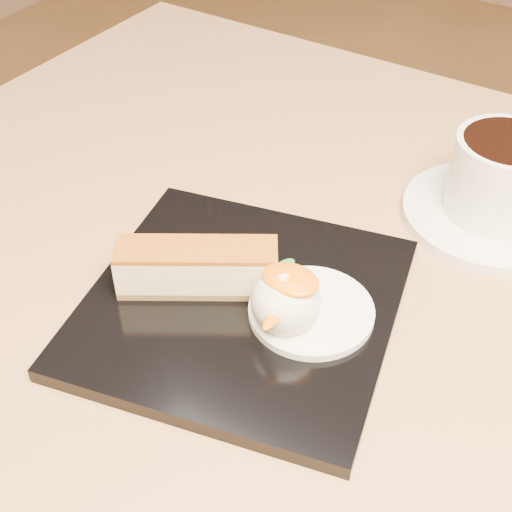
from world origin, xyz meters
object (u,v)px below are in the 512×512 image
Objects in this scene: dessert_plate at (241,306)px; saucer at (491,214)px; ice_cream_scoop at (286,301)px; cheesecake at (197,267)px; coffee_cup at (504,176)px; table at (247,398)px.

saucer is at bearing 60.26° from dessert_plate.
cheesecake is at bearing 180.00° from ice_cream_scoop.
cheesecake is at bearing -103.99° from coffee_cup.
dessert_plate is 0.24m from saucer.
dessert_plate reaches higher than saucer.
table is 6.92× the size of cheesecake.
saucer is at bearing 22.11° from cheesecake.
dessert_plate is at bearing -119.74° from saucer.
ice_cream_scoop is 0.23m from coffee_cup.
coffee_cup reaches higher than ice_cream_scoop.
table is 7.32× the size of coffee_cup.
ice_cream_scoop is (0.06, -0.04, 0.19)m from table.
saucer is 1.37× the size of coffee_cup.
coffee_cup is (0.08, 0.21, 0.01)m from ice_cream_scoop.
ice_cream_scoop reaches higher than dessert_plate.
cheesecake is (-0.02, -0.04, 0.19)m from table.
table is at bearing -106.73° from coffee_cup.
dessert_plate is (0.02, -0.03, 0.16)m from table.
dessert_plate is 0.04m from cheesecake.
dessert_plate is 0.05m from ice_cream_scoop.
saucer is 0.04m from coffee_cup.
cheesecake is 0.26m from coffee_cup.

